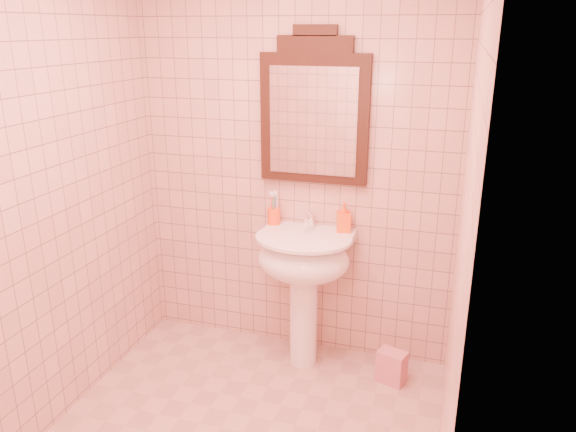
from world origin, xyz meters
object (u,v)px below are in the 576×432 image
(mirror, at_px, (314,112))
(toothbrush_cup, at_px, (274,216))
(pedestal_sink, at_px, (304,267))
(towel, at_px, (392,367))
(soap_dispenser, at_px, (344,217))

(mirror, distance_m, toothbrush_cup, 0.70)
(pedestal_sink, xyz_separation_m, toothbrush_cup, (-0.24, 0.16, 0.25))
(mirror, height_order, towel, mirror)
(soap_dispenser, bearing_deg, pedestal_sink, -159.27)
(toothbrush_cup, xyz_separation_m, towel, (0.81, -0.20, -0.81))
(mirror, bearing_deg, toothbrush_cup, -169.89)
(mirror, distance_m, towel, 1.59)
(mirror, bearing_deg, towel, -23.28)
(mirror, bearing_deg, soap_dispenser, -12.92)
(towel, bearing_deg, mirror, 156.72)
(mirror, bearing_deg, pedestal_sink, -90.00)
(toothbrush_cup, xyz_separation_m, soap_dispenser, (0.45, -0.00, 0.04))
(toothbrush_cup, distance_m, soap_dispenser, 0.45)
(soap_dispenser, bearing_deg, toothbrush_cup, 163.46)
(pedestal_sink, relative_size, mirror, 0.95)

